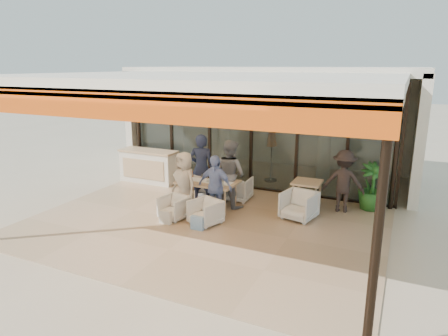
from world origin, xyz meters
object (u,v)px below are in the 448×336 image
object	(u,v)px
diner_navy	(201,168)
diner_periwinkle	(215,187)
chair_near_left	(174,206)
side_table	(307,185)
chair_far_right	(238,188)
side_chair	(299,204)
diner_grey	(230,173)
standing_woman	(343,182)
diner_cream	(184,183)
chair_far_left	(210,184)
dining_table	(208,183)
potted_palm	(372,187)
chair_near_right	(205,211)
host_counter	(149,166)

from	to	relation	value
diner_navy	diner_periwinkle	size ratio (longest dim) A/B	1.19
chair_near_left	side_table	size ratio (longest dim) A/B	0.84
diner_navy	diner_periwinkle	distance (m)	1.24
chair_far_right	side_table	distance (m)	1.90
chair_near_left	diner_periwinkle	bearing A→B (deg)	42.77
chair_near_left	side_chair	size ratio (longest dim) A/B	0.82
diner_grey	standing_woman	distance (m)	2.84
diner_cream	side_chair	distance (m)	2.84
chair_far_left	chair_near_left	distance (m)	1.90
dining_table	side_chair	size ratio (longest dim) A/B	1.98
chair_far_left	potted_palm	xyz separation A→B (m)	(4.21, 0.73, 0.27)
chair_near_left	dining_table	bearing A→B (deg)	78.58
diner_navy	side_chair	xyz separation A→B (m)	(2.71, -0.17, -0.55)
chair_near_left	diner_cream	world-z (taller)	diner_cream
chair_far_left	side_chair	world-z (taller)	side_chair
chair_far_left	chair_near_left	xyz separation A→B (m)	(0.00, -1.90, -0.03)
chair_near_left	chair_near_right	bearing A→B (deg)	12.01
diner_grey	side_chair	xyz separation A→B (m)	(1.87, -0.17, -0.50)
diner_grey	diner_cream	world-z (taller)	diner_grey
chair_near_left	potted_palm	distance (m)	4.97
dining_table	chair_far_left	xyz separation A→B (m)	(-0.41, 0.94, -0.34)
side_chair	potted_palm	distance (m)	2.06
dining_table	diner_cream	size ratio (longest dim) A/B	0.97
dining_table	chair_near_right	world-z (taller)	dining_table
diner_periwinkle	diner_cream	bearing A→B (deg)	-174.59
host_counter	diner_periwinkle	size ratio (longest dim) A/B	1.20
chair_far_right	diner_navy	bearing A→B (deg)	28.23
host_counter	diner_periwinkle	xyz separation A→B (m)	(3.18, -1.79, 0.24)
side_chair	dining_table	bearing A→B (deg)	-161.00
chair_far_left	chair_near_left	bearing A→B (deg)	74.87
chair_near_right	dining_table	bearing A→B (deg)	134.14
diner_grey	diner_periwinkle	size ratio (longest dim) A/B	1.13
diner_cream	host_counter	bearing A→B (deg)	162.95
chair_far_left	side_table	size ratio (longest dim) A/B	0.92
diner_cream	potted_palm	distance (m)	4.72
dining_table	host_counter	bearing A→B (deg)	154.18
chair_far_right	chair_near_right	xyz separation A→B (m)	(0.00, -1.90, -0.03)
side_chair	standing_woman	xyz separation A→B (m)	(0.86, 0.94, 0.41)
host_counter	side_chair	world-z (taller)	host_counter
dining_table	potted_palm	size ratio (longest dim) A/B	1.23
host_counter	diner_grey	world-z (taller)	diner_grey
diner_navy	diner_periwinkle	bearing A→B (deg)	115.39
chair_far_right	chair_near_left	bearing A→B (deg)	63.61
diner_navy	diner_grey	bearing A→B (deg)	162.37
host_counter	dining_table	size ratio (longest dim) A/B	1.23
chair_far_right	potted_palm	bearing A→B (deg)	-170.40
side_chair	chair_near_left	bearing A→B (deg)	-143.41
chair_near_left	diner_navy	bearing A→B (deg)	102.01
standing_woman	diner_navy	bearing A→B (deg)	8.64
diner_grey	dining_table	bearing A→B (deg)	67.85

